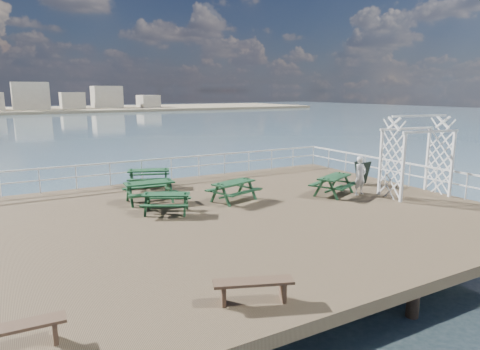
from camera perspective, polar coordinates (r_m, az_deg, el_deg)
The scene contains 13 objects.
ground at distance 15.32m, azimuth -0.03°, elevation -5.67°, with size 18.00×14.00×0.30m, color brown.
sea_backdrop at distance 148.24m, azimuth -22.04°, elevation 8.52°, with size 300.00×300.00×9.20m.
railing at distance 17.26m, azimuth -4.43°, elevation -0.28°, with size 17.77×13.76×1.10m.
picnic_table_a at distance 17.05m, azimuth -11.98°, elevation -1.63°, with size 1.98×1.64×0.91m.
picnic_table_b at distance 19.79m, azimuth -12.07°, elevation 0.09°, with size 2.23×2.01×0.89m.
picnic_table_c at distance 18.29m, azimuth 12.45°, elevation -0.81°, with size 2.29×2.11×0.90m.
picnic_table_d at distance 15.42m, azimuth -9.80°, elevation -3.17°, with size 2.08×1.95×0.80m.
picnic_table_e at distance 16.86m, azimuth -0.84°, elevation -1.61°, with size 2.15×1.92×0.88m.
flat_bench_near at distance 8.47m, azimuth -27.71°, elevation -17.99°, with size 1.59×0.46×0.45m.
flat_bench_far at distance 9.06m, azimuth 1.80°, elevation -14.55°, with size 1.68×0.97×0.48m.
trellis_arbor at distance 18.96m, azimuth 22.43°, elevation 1.81°, with size 2.88×1.86×3.34m.
sandwich_board at distance 20.69m, azimuth 15.99°, elevation 0.26°, with size 0.74×0.61×1.09m.
person at distance 18.51m, azimuth 15.75°, elevation -0.09°, with size 0.59×0.39×1.62m, color white.
Camera 1 is at (-7.20, -12.77, 4.29)m, focal length 32.00 mm.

